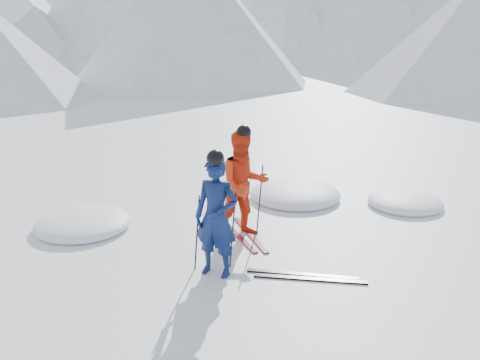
{
  "coord_description": "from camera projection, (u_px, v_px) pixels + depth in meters",
  "views": [
    {
      "loc": [
        -1.78,
        -7.87,
        3.66
      ],
      "look_at": [
        -1.51,
        0.5,
        1.1
      ],
      "focal_mm": 38.0,
      "sensor_mm": 36.0,
      "label": 1
    }
  ],
  "objects": [
    {
      "name": "ground",
      "position": [
        329.0,
        249.0,
        8.65
      ],
      "size": [
        160.0,
        160.0,
        0.0
      ],
      "primitive_type": "plane",
      "color": "white",
      "rests_on": "ground"
    },
    {
      "name": "skier_blue",
      "position": [
        216.0,
        217.0,
        7.54
      ],
      "size": [
        0.8,
        0.68,
        1.85
      ],
      "primitive_type": "imported",
      "rotation": [
        0.0,
        0.0,
        -0.42
      ],
      "color": "#0C1C4D",
      "rests_on": "ground"
    },
    {
      "name": "skier_red",
      "position": [
        244.0,
        185.0,
        8.95
      ],
      "size": [
        1.12,
        0.98,
        1.92
      ],
      "primitive_type": "imported",
      "rotation": [
        0.0,
        0.0,
        0.32
      ],
      "color": "red",
      "rests_on": "ground"
    },
    {
      "name": "pole_blue_left",
      "position": [
        197.0,
        233.0,
        7.76
      ],
      "size": [
        0.12,
        0.09,
        1.23
      ],
      "primitive_type": "cylinder",
      "rotation": [
        0.05,
        0.08,
        0.0
      ],
      "color": "black",
      "rests_on": "ground"
    },
    {
      "name": "pole_blue_right",
      "position": [
        233.0,
        230.0,
        7.88
      ],
      "size": [
        0.12,
        0.07,
        1.23
      ],
      "primitive_type": "cylinder",
      "rotation": [
        -0.04,
        0.08,
        0.0
      ],
      "color": "black",
      "rests_on": "ground"
    },
    {
      "name": "pole_red_left",
      "position": [
        227.0,
        198.0,
        9.27
      ],
      "size": [
        0.13,
        0.1,
        1.28
      ],
      "primitive_type": "cylinder",
      "rotation": [
        0.06,
        0.08,
        0.0
      ],
      "color": "black",
      "rests_on": "ground"
    },
    {
      "name": "pole_red_right",
      "position": [
        260.0,
        199.0,
        9.2
      ],
      "size": [
        0.13,
        0.09,
        1.28
      ],
      "primitive_type": "cylinder",
      "rotation": [
        -0.05,
        0.08,
        0.0
      ],
      "color": "black",
      "rests_on": "ground"
    },
    {
      "name": "ski_worn_left",
      "position": [
        237.0,
        234.0,
        9.22
      ],
      "size": [
        0.67,
        1.63,
        0.03
      ],
      "primitive_type": "cube",
      "rotation": [
        0.0,
        0.0,
        0.35
      ],
      "color": "black",
      "rests_on": "ground"
    },
    {
      "name": "ski_worn_right",
      "position": [
        250.0,
        234.0,
        9.23
      ],
      "size": [
        0.56,
        1.66,
        0.03
      ],
      "primitive_type": "cube",
      "rotation": [
        0.0,
        0.0,
        0.28
      ],
      "color": "black",
      "rests_on": "ground"
    },
    {
      "name": "ski_loose_a",
      "position": [
        302.0,
        274.0,
        7.74
      ],
      "size": [
        1.68,
        0.44,
        0.03
      ],
      "primitive_type": "cube",
      "rotation": [
        0.0,
        0.0,
        1.36
      ],
      "color": "black",
      "rests_on": "ground"
    },
    {
      "name": "ski_loose_b",
      "position": [
        310.0,
        279.0,
        7.6
      ],
      "size": [
        1.69,
        0.39,
        0.03
      ],
      "primitive_type": "cube",
      "rotation": [
        0.0,
        0.0,
        1.4
      ],
      "color": "black",
      "rests_on": "ground"
    },
    {
      "name": "snow_lumps",
      "position": [
        271.0,
        212.0,
        10.4
      ],
      "size": [
        8.96,
        5.29,
        0.44
      ],
      "color": "white",
      "rests_on": "ground"
    }
  ]
}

